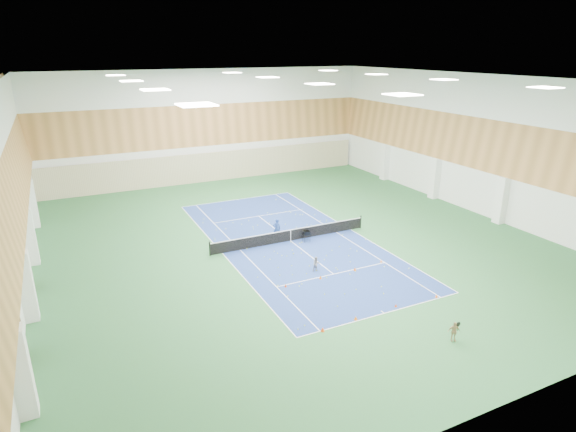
{
  "coord_description": "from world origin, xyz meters",
  "views": [
    {
      "loc": [
        -15.11,
        -30.71,
        14.0
      ],
      "look_at": [
        -0.14,
        0.18,
        2.0
      ],
      "focal_mm": 30.0,
      "sensor_mm": 36.0,
      "label": 1
    }
  ],
  "objects": [
    {
      "name": "back_curtain",
      "position": [
        0.0,
        19.75,
        1.6
      ],
      "size": [
        35.4,
        0.16,
        3.2
      ],
      "primitive_type": "cube",
      "color": "#C6B793",
      "rests_on": "ground"
    },
    {
      "name": "door_left_b",
      "position": [
        -17.92,
        0.0,
        1.1
      ],
      "size": [
        0.08,
        1.8,
        2.2
      ],
      "primitive_type": "cube",
      "color": "#593319",
      "rests_on": "ground"
    },
    {
      "name": "cone_base_a",
      "position": [
        -3.99,
        -11.93,
        0.12
      ],
      "size": [
        0.22,
        0.22,
        0.24
      ],
      "primitive_type": "cone",
      "color": "#FE4D0D",
      "rests_on": "ground"
    },
    {
      "name": "cone_svc_c",
      "position": [
        1.56,
        -6.54,
        0.12
      ],
      "size": [
        0.21,
        0.21,
        0.23
      ],
      "primitive_type": "cone",
      "color": "#EC510C",
      "rests_on": "ground"
    },
    {
      "name": "cone_base_c",
      "position": [
        1.04,
        -11.57,
        0.09
      ],
      "size": [
        0.17,
        0.17,
        0.19
      ],
      "primitive_type": "cone",
      "color": "#D9410B",
      "rests_on": "ground"
    },
    {
      "name": "wood_cladding",
      "position": [
        0.0,
        0.0,
        8.0
      ],
      "size": [
        36.0,
        40.0,
        8.0
      ],
      "primitive_type": null,
      "color": "#BC8146",
      "rests_on": "room_shell"
    },
    {
      "name": "cone_svc_a",
      "position": [
        -3.6,
        -6.63,
        0.1
      ],
      "size": [
        0.18,
        0.18,
        0.19
      ],
      "primitive_type": "cone",
      "color": "red",
      "rests_on": "ground"
    },
    {
      "name": "room_shell",
      "position": [
        0.0,
        0.0,
        6.0
      ],
      "size": [
        36.0,
        40.0,
        12.0
      ],
      "primitive_type": null,
      "color": "white",
      "rests_on": "ground"
    },
    {
      "name": "door_left_a",
      "position": [
        -17.92,
        -8.0,
        1.1
      ],
      "size": [
        0.08,
        1.8,
        2.2
      ],
      "primitive_type": "cube",
      "color": "#593319",
      "rests_on": "ground"
    },
    {
      "name": "ball_cart",
      "position": [
        1.05,
        -0.6,
        0.44
      ],
      "size": [
        0.57,
        0.57,
        0.88
      ],
      "primitive_type": null,
      "rotation": [
        0.0,
        0.0,
        -0.13
      ],
      "color": "black",
      "rests_on": "ground"
    },
    {
      "name": "ceiling_light_grid",
      "position": [
        0.0,
        0.0,
        11.92
      ],
      "size": [
        21.4,
        25.4,
        0.06
      ],
      "primitive_type": null,
      "color": "white",
      "rests_on": "room_shell"
    },
    {
      "name": "court_surface",
      "position": [
        0.0,
        0.0,
        0.01
      ],
      "size": [
        10.97,
        23.77,
        0.01
      ],
      "primitive_type": "cube",
      "color": "navy",
      "rests_on": "ground"
    },
    {
      "name": "child_apron",
      "position": [
        1.52,
        -15.55,
        0.54
      ],
      "size": [
        0.68,
        0.49,
        1.08
      ],
      "primitive_type": "imported",
      "rotation": [
        0.0,
        0.0,
        -0.41
      ],
      "color": "tan",
      "rests_on": "ground"
    },
    {
      "name": "cone_svc_d",
      "position": [
        3.92,
        -6.23,
        0.09
      ],
      "size": [
        0.17,
        0.17,
        0.19
      ],
      "primitive_type": "cone",
      "color": "orange",
      "rests_on": "ground"
    },
    {
      "name": "tennis_net",
      "position": [
        0.0,
        0.0,
        0.55
      ],
      "size": [
        12.8,
        0.1,
        1.1
      ],
      "primitive_type": null,
      "color": "black",
      "rests_on": "ground"
    },
    {
      "name": "ground",
      "position": [
        0.0,
        0.0,
        0.0
      ],
      "size": [
        40.0,
        40.0,
        0.0
      ],
      "primitive_type": "plane",
      "color": "#296134",
      "rests_on": "ground"
    },
    {
      "name": "cone_svc_b",
      "position": [
        -1.11,
        -6.6,
        0.11
      ],
      "size": [
        0.2,
        0.2,
        0.22
      ],
      "primitive_type": "cone",
      "color": "orange",
      "rests_on": "ground"
    },
    {
      "name": "cone_base_b",
      "position": [
        -1.81,
        -11.75,
        0.12
      ],
      "size": [
        0.21,
        0.21,
        0.23
      ],
      "primitive_type": "cone",
      "color": "orange",
      "rests_on": "ground"
    },
    {
      "name": "child_court",
      "position": [
        -0.8,
        -5.49,
        0.52
      ],
      "size": [
        0.51,
        0.4,
        1.03
      ],
      "primitive_type": "imported",
      "rotation": [
        0.0,
        0.0,
        0.01
      ],
      "color": "gray",
      "rests_on": "ground"
    },
    {
      "name": "tennis_balls_scatter",
      "position": [
        0.0,
        0.0,
        0.05
      ],
      "size": [
        10.57,
        22.77,
        0.07
      ],
      "primitive_type": null,
      "color": "#CFF229",
      "rests_on": "ground"
    },
    {
      "name": "cone_base_d",
      "position": [
        3.9,
        -11.74,
        0.1
      ],
      "size": [
        0.18,
        0.18,
        0.2
      ],
      "primitive_type": "cone",
      "color": "orange",
      "rests_on": "ground"
    },
    {
      "name": "coach",
      "position": [
        -0.73,
        0.93,
        0.82
      ],
      "size": [
        0.69,
        0.57,
        1.64
      ],
      "primitive_type": "imported",
      "rotation": [
        0.0,
        0.0,
        2.8
      ],
      "color": "#214198",
      "rests_on": "ground"
    }
  ]
}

